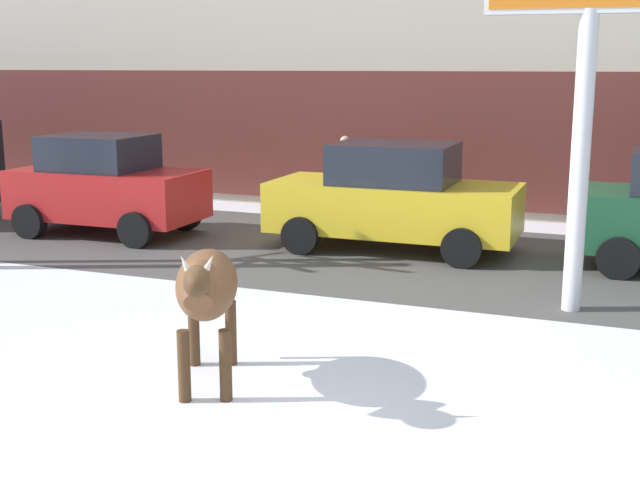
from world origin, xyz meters
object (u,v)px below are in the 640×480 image
car_yellow_sedan (394,198)px  pedestrian_far_left (345,178)px  cow_brown (207,288)px  car_red_hatchback (106,185)px

car_yellow_sedan → pedestrian_far_left: size_ratio=2.44×
car_yellow_sedan → cow_brown: bearing=-89.6°
cow_brown → car_yellow_sedan: bearing=90.4°
car_red_hatchback → pedestrian_far_left: (3.69, 2.94, -0.05)m
cow_brown → car_red_hatchback: car_red_hatchback is taller
car_red_hatchback → car_yellow_sedan: bearing=6.8°
car_yellow_sedan → car_red_hatchback: bearing=-173.2°
car_red_hatchback → cow_brown: bearing=-47.7°
cow_brown → car_yellow_sedan: car_yellow_sedan is taller
pedestrian_far_left → car_yellow_sedan: bearing=-53.4°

